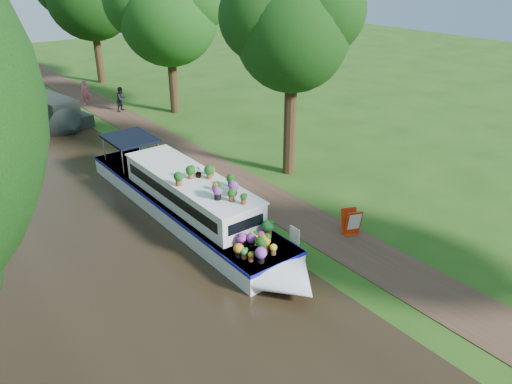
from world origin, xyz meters
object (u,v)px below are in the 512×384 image
object	(u,v)px
plant_boat	(191,201)
pedestrian_dark	(121,99)
second_boat	(52,111)
pedestrian_pink	(86,92)
sandwich_board	(351,223)

from	to	relation	value
plant_boat	pedestrian_dark	size ratio (longest dim) A/B	8.59
second_boat	pedestrian_pink	size ratio (longest dim) A/B	4.79
sandwich_board	pedestrian_pink	world-z (taller)	pedestrian_pink
pedestrian_pink	sandwich_board	bearing A→B (deg)	-76.00
plant_boat	pedestrian_dark	distance (m)	16.15
second_boat	sandwich_board	size ratio (longest dim) A/B	8.30
plant_boat	sandwich_board	world-z (taller)	plant_boat
sandwich_board	pedestrian_pink	bearing A→B (deg)	116.44
second_boat	pedestrian_pink	xyz separation A→B (m)	(3.00, 2.21, 0.26)
plant_boat	pedestrian_pink	distance (m)	18.76
sandwich_board	pedestrian_pink	size ratio (longest dim) A/B	0.58
plant_boat	sandwich_board	bearing A→B (deg)	-47.02
sandwich_board	pedestrian_dark	size ratio (longest dim) A/B	0.61
plant_boat	pedestrian_pink	bearing A→B (deg)	81.22
sandwich_board	pedestrian_dark	xyz separation A→B (m)	(0.04, 19.99, 0.36)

